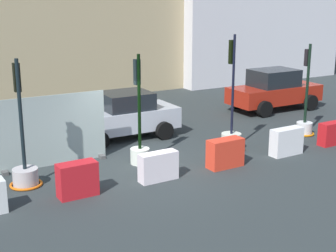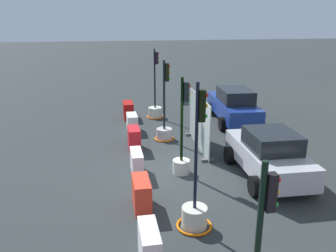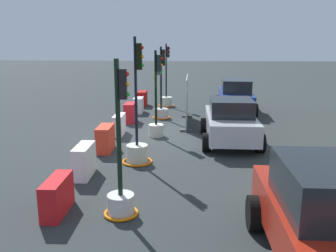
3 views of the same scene
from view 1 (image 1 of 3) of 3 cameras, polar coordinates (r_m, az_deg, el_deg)
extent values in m
plane|color=#2B3132|center=(14.61, -3.16, -4.78)|extent=(120.00, 120.00, 0.00)
cylinder|color=#B4ADAD|center=(13.72, -16.03, -5.66)|extent=(0.67, 0.67, 0.47)
cylinder|color=black|center=(13.23, -16.56, 1.20)|extent=(0.10, 0.10, 2.90)
cube|color=black|center=(13.16, -16.96, 5.35)|extent=(0.17, 0.15, 0.74)
sphere|color=red|center=(13.21, -17.11, 6.45)|extent=(0.10, 0.10, 0.10)
sphere|color=orange|center=(13.25, -17.03, 5.41)|extent=(0.10, 0.10, 0.10)
sphere|color=green|center=(13.29, -16.95, 4.36)|extent=(0.10, 0.10, 0.10)
torus|color=orange|center=(13.79, -15.97, -6.44)|extent=(0.86, 0.86, 0.07)
cylinder|color=silver|center=(14.88, -3.23, -3.45)|extent=(0.58, 0.58, 0.47)
cylinder|color=black|center=(14.44, -3.33, 2.72)|extent=(0.09, 0.09, 2.81)
cube|color=black|center=(14.39, -3.58, 6.20)|extent=(0.17, 0.16, 0.74)
sphere|color=red|center=(14.44, -3.75, 7.22)|extent=(0.10, 0.10, 0.10)
sphere|color=orange|center=(14.48, -3.74, 6.25)|extent=(0.10, 0.10, 0.10)
sphere|color=green|center=(14.52, -3.72, 5.29)|extent=(0.10, 0.10, 0.10)
cylinder|color=beige|center=(16.24, 7.26, -1.79)|extent=(0.65, 0.65, 0.55)
cylinder|color=black|center=(15.81, 7.48, 4.67)|extent=(0.08, 0.08, 3.17)
cube|color=black|center=(15.74, 7.34, 8.42)|extent=(0.17, 0.15, 0.74)
sphere|color=red|center=(15.78, 7.17, 9.35)|extent=(0.10, 0.10, 0.10)
sphere|color=orange|center=(15.81, 7.14, 8.46)|extent=(0.10, 0.10, 0.10)
sphere|color=green|center=(15.84, 7.11, 7.57)|extent=(0.10, 0.10, 0.10)
torus|color=orange|center=(16.31, 7.23, -2.60)|extent=(0.92, 0.92, 0.07)
cylinder|color=silver|center=(18.53, 15.36, -0.27)|extent=(0.57, 0.57, 0.45)
cylinder|color=black|center=(18.18, 15.72, 4.67)|extent=(0.10, 0.10, 2.80)
cube|color=black|center=(18.13, 15.67, 7.57)|extent=(0.15, 0.15, 0.59)
sphere|color=red|center=(18.17, 15.53, 8.21)|extent=(0.09, 0.09, 0.09)
sphere|color=orange|center=(18.20, 15.49, 7.60)|extent=(0.09, 0.09, 0.09)
sphere|color=green|center=(18.22, 15.45, 6.99)|extent=(0.09, 0.09, 0.09)
torus|color=orange|center=(18.58, 15.32, -0.83)|extent=(0.73, 0.73, 0.07)
cube|color=red|center=(12.67, -10.36, -6.07)|extent=(1.00, 0.48, 0.88)
cube|color=white|center=(13.50, -1.12, -4.67)|extent=(1.10, 0.40, 0.79)
cube|color=red|center=(14.60, 6.58, -3.11)|extent=(1.09, 0.49, 0.85)
cube|color=white|center=(16.03, 13.44, -1.75)|extent=(1.11, 0.43, 0.86)
cube|color=red|center=(17.60, 18.49, -0.78)|extent=(1.17, 0.41, 0.77)
cube|color=#9F2012|center=(22.11, 12.10, 3.63)|extent=(4.12, 1.68, 0.70)
cube|color=black|center=(21.93, 12.05, 5.43)|extent=(1.91, 1.47, 0.72)
cylinder|color=black|center=(23.66, 12.97, 3.45)|extent=(0.68, 0.28, 0.68)
cylinder|color=black|center=(22.41, 16.01, 2.61)|extent=(0.68, 0.28, 0.68)
cylinder|color=black|center=(22.05, 8.03, 2.85)|extent=(0.68, 0.28, 0.68)
cylinder|color=black|center=(20.70, 11.00, 1.92)|extent=(0.68, 0.28, 0.68)
cube|color=#AFB4BF|center=(17.42, -5.35, 0.78)|extent=(3.91, 1.66, 0.72)
cube|color=black|center=(17.35, -4.84, 2.94)|extent=(1.67, 1.46, 0.58)
cylinder|color=black|center=(18.78, -3.06, 0.75)|extent=(0.63, 0.28, 0.62)
cylinder|color=black|center=(17.27, -0.45, -0.52)|extent=(0.63, 0.28, 0.62)
cylinder|color=black|center=(17.88, -10.02, -0.21)|extent=(0.63, 0.28, 0.62)
cylinder|color=black|center=(16.29, -7.92, -1.64)|extent=(0.63, 0.28, 0.62)
cube|color=#94A4A0|center=(14.88, -13.12, -0.53)|extent=(3.25, 0.04, 2.11)
cube|color=#4C4C4C|center=(14.87, -18.31, -4.99)|extent=(0.16, 0.50, 0.10)
cube|color=#4C4C4C|center=(15.62, -7.76, -3.37)|extent=(0.16, 0.50, 0.10)
camera|label=2|loc=(20.01, 29.50, 13.86)|focal=37.85mm
camera|label=3|loc=(24.16, 25.33, 10.30)|focal=38.30mm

